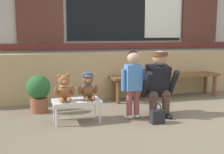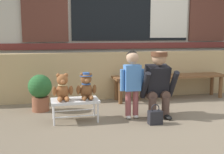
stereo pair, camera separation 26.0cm
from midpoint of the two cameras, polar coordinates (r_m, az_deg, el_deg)
The scene contains 11 objects.
ground_plane at distance 4.19m, azimuth 9.93°, elevation -7.78°, with size 60.00×60.00×0.00m, color #756651.
brick_low_wall at distance 5.38m, azimuth 3.07°, elevation 0.61°, with size 6.66×0.25×0.85m, color tan.
shop_facade at distance 5.85m, azimuth 1.38°, elevation 14.89°, with size 6.80×0.26×3.62m.
wooden_bench_long at distance 5.25m, azimuth 9.44°, elevation -0.27°, with size 2.10×0.40×0.44m.
small_display_bench at distance 3.86m, azimuth -9.15°, elevation -5.11°, with size 0.64×0.36×0.30m.
teddy_bear_plain at distance 3.80m, azimuth -11.62°, elevation -2.34°, with size 0.28×0.26×0.36m.
teddy_bear_with_hat at distance 3.84m, azimuth -6.87°, elevation -1.97°, with size 0.28×0.27×0.36m.
child_standing at distance 3.92m, azimuth 2.43°, elevation 0.07°, with size 0.35×0.18×0.96m.
adult_crouching at distance 4.08m, azimuth 7.53°, elevation -1.26°, with size 0.50×0.49×0.95m.
handbag_on_ground at distance 3.80m, azimuth 7.21°, elevation -7.92°, with size 0.18×0.11×0.27m.
potted_plant at distance 4.42m, azimuth -16.30°, elevation -2.83°, with size 0.36×0.36×0.57m.
Camera 1 is at (-2.00, -3.53, 1.18)m, focal length 45.10 mm.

